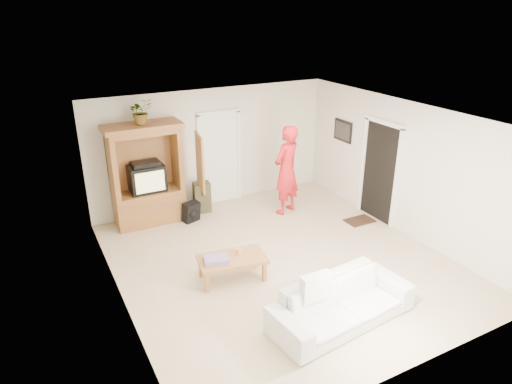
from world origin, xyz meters
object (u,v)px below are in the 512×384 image
(armoire, at_px, (148,181))
(sofa, at_px, (342,303))
(man, at_px, (286,170))
(coffee_table, at_px, (232,260))

(armoire, relative_size, sofa, 0.97)
(man, bearing_deg, coffee_table, 17.54)
(armoire, relative_size, man, 1.08)
(man, xyz_separation_m, sofa, (-1.25, -3.58, -0.66))
(armoire, bearing_deg, man, -18.51)
(armoire, distance_m, man, 2.89)
(man, relative_size, sofa, 0.90)
(sofa, bearing_deg, man, 65.01)
(sofa, bearing_deg, armoire, 102.55)
(man, height_order, coffee_table, man)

